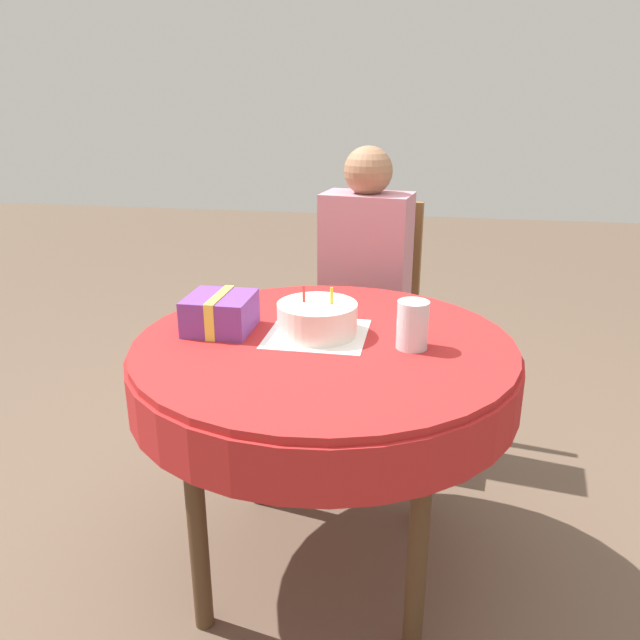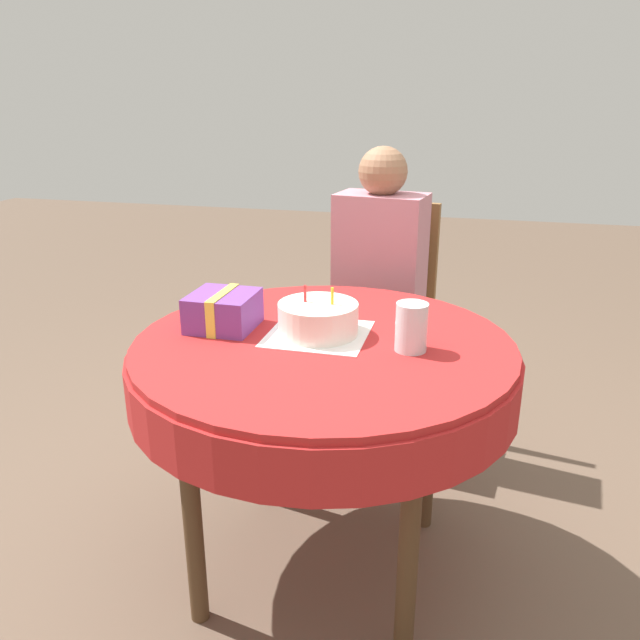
% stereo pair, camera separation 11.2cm
% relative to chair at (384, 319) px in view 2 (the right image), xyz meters
% --- Properties ---
extents(ground_plane, '(12.00, 12.00, 0.00)m').
position_rel_chair_xyz_m(ground_plane, '(-0.04, -0.83, -0.52)').
color(ground_plane, brown).
extents(dining_table, '(1.04, 1.04, 0.74)m').
position_rel_chair_xyz_m(dining_table, '(-0.04, -0.83, 0.14)').
color(dining_table, '#B22323').
rests_on(dining_table, ground_plane).
extents(chair, '(0.45, 0.45, 0.97)m').
position_rel_chair_xyz_m(chair, '(0.00, 0.00, 0.00)').
color(chair, brown).
rests_on(chair, ground_plane).
extents(person, '(0.35, 0.32, 1.19)m').
position_rel_chair_xyz_m(person, '(-0.01, -0.10, 0.19)').
color(person, '#9E7051').
rests_on(person, ground_plane).
extents(napkin, '(0.27, 0.27, 0.00)m').
position_rel_chair_xyz_m(napkin, '(-0.06, -0.79, 0.23)').
color(napkin, white).
rests_on(napkin, dining_table).
extents(birthday_cake, '(0.22, 0.22, 0.13)m').
position_rel_chair_xyz_m(birthday_cake, '(-0.06, -0.79, 0.27)').
color(birthday_cake, white).
rests_on(birthday_cake, dining_table).
extents(drinking_glass, '(0.08, 0.08, 0.13)m').
position_rel_chair_xyz_m(drinking_glass, '(0.19, -0.85, 0.29)').
color(drinking_glass, silver).
rests_on(drinking_glass, dining_table).
extents(gift_box, '(0.18, 0.18, 0.10)m').
position_rel_chair_xyz_m(gift_box, '(-0.33, -0.81, 0.28)').
color(gift_box, '#753D99').
rests_on(gift_box, dining_table).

